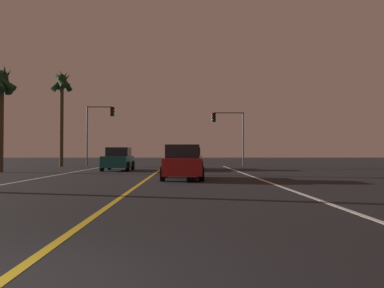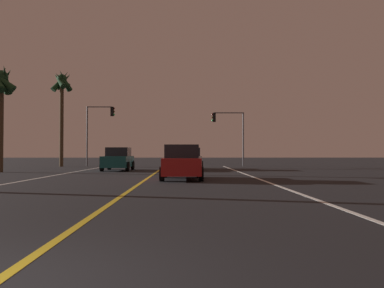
{
  "view_description": "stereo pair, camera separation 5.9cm",
  "coord_description": "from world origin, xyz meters",
  "px_view_note": "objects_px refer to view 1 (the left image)",
  "views": [
    {
      "loc": [
        1.88,
        -3.63,
        1.33
      ],
      "look_at": [
        2.58,
        34.02,
        2.13
      ],
      "focal_mm": 37.22,
      "sensor_mm": 36.0,
      "label": 1
    },
    {
      "loc": [
        1.94,
        -3.63,
        1.33
      ],
      "look_at": [
        2.58,
        34.02,
        2.13
      ],
      "focal_mm": 37.22,
      "sensor_mm": 36.0,
      "label": 2
    }
  ],
  "objects_px": {
    "car_ahead_far": "(189,159)",
    "palm_tree_left_far": "(62,89)",
    "palm_tree_left_mid": "(1,86)",
    "car_oncoming": "(118,159)",
    "traffic_light_near_left": "(100,122)",
    "traffic_light_near_right": "(228,126)",
    "car_lead_same_lane": "(182,163)"
  },
  "relations": [
    {
      "from": "car_ahead_far",
      "to": "car_oncoming",
      "type": "relative_size",
      "value": 1.0
    },
    {
      "from": "traffic_light_near_left",
      "to": "car_oncoming",
      "type": "bearing_deg",
      "value": -70.29
    },
    {
      "from": "traffic_light_near_left",
      "to": "palm_tree_left_far",
      "type": "relative_size",
      "value": 0.63
    },
    {
      "from": "traffic_light_near_right",
      "to": "car_lead_same_lane",
      "type": "bearing_deg",
      "value": 77.25
    },
    {
      "from": "car_oncoming",
      "to": "traffic_light_near_left",
      "type": "height_order",
      "value": "traffic_light_near_left"
    },
    {
      "from": "traffic_light_near_left",
      "to": "palm_tree_left_mid",
      "type": "relative_size",
      "value": 0.79
    },
    {
      "from": "car_oncoming",
      "to": "car_lead_same_lane",
      "type": "xyz_separation_m",
      "value": [
        4.78,
        -9.82,
        0.0
      ]
    },
    {
      "from": "car_oncoming",
      "to": "car_ahead_far",
      "type": "bearing_deg",
      "value": 108.93
    },
    {
      "from": "car_ahead_far",
      "to": "palm_tree_left_mid",
      "type": "bearing_deg",
      "value": 108.72
    },
    {
      "from": "car_lead_same_lane",
      "to": "palm_tree_left_mid",
      "type": "relative_size",
      "value": 0.58
    },
    {
      "from": "car_ahead_far",
      "to": "car_lead_same_lane",
      "type": "height_order",
      "value": "same"
    },
    {
      "from": "palm_tree_left_mid",
      "to": "car_oncoming",
      "type": "bearing_deg",
      "value": 18.56
    },
    {
      "from": "traffic_light_near_left",
      "to": "palm_tree_left_far",
      "type": "distance_m",
      "value": 4.68
    },
    {
      "from": "car_ahead_far",
      "to": "traffic_light_near_left",
      "type": "distance_m",
      "value": 12.09
    },
    {
      "from": "car_ahead_far",
      "to": "palm_tree_left_far",
      "type": "distance_m",
      "value": 15.08
    },
    {
      "from": "car_lead_same_lane",
      "to": "traffic_light_near_left",
      "type": "bearing_deg",
      "value": 22.96
    },
    {
      "from": "traffic_light_near_left",
      "to": "palm_tree_left_mid",
      "type": "bearing_deg",
      "value": -108.87
    },
    {
      "from": "car_lead_same_lane",
      "to": "palm_tree_left_mid",
      "type": "xyz_separation_m",
      "value": [
        -12.28,
        7.3,
        4.97
      ]
    },
    {
      "from": "traffic_light_near_right",
      "to": "palm_tree_left_mid",
      "type": "bearing_deg",
      "value": 35.79
    },
    {
      "from": "car_oncoming",
      "to": "car_lead_same_lane",
      "type": "distance_m",
      "value": 10.92
    },
    {
      "from": "car_ahead_far",
      "to": "car_lead_same_lane",
      "type": "bearing_deg",
      "value": 177.55
    },
    {
      "from": "car_lead_same_lane",
      "to": "traffic_light_near_right",
      "type": "distance_m",
      "value": 20.03
    },
    {
      "from": "traffic_light_near_left",
      "to": "palm_tree_left_far",
      "type": "height_order",
      "value": "palm_tree_left_far"
    },
    {
      "from": "car_lead_same_lane",
      "to": "traffic_light_near_right",
      "type": "xyz_separation_m",
      "value": [
        4.37,
        19.3,
        3.11
      ]
    },
    {
      "from": "car_oncoming",
      "to": "palm_tree_left_far",
      "type": "xyz_separation_m",
      "value": [
        -6.72,
        8.22,
        6.5
      ]
    },
    {
      "from": "car_lead_same_lane",
      "to": "palm_tree_left_far",
      "type": "relative_size",
      "value": 0.46
    },
    {
      "from": "car_ahead_far",
      "to": "car_oncoming",
      "type": "xyz_separation_m",
      "value": [
        -5.28,
        -1.81,
        0.0
      ]
    },
    {
      "from": "traffic_light_near_left",
      "to": "palm_tree_left_mid",
      "type": "xyz_separation_m",
      "value": [
        -4.1,
        -12.0,
        1.5
      ]
    },
    {
      "from": "car_lead_same_lane",
      "to": "palm_tree_left_far",
      "type": "bearing_deg",
      "value": 32.53
    },
    {
      "from": "traffic_light_near_right",
      "to": "traffic_light_near_left",
      "type": "relative_size",
      "value": 0.9
    },
    {
      "from": "palm_tree_left_far",
      "to": "traffic_light_near_right",
      "type": "bearing_deg",
      "value": 4.54
    },
    {
      "from": "palm_tree_left_mid",
      "to": "car_lead_same_lane",
      "type": "bearing_deg",
      "value": -30.73
    }
  ]
}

